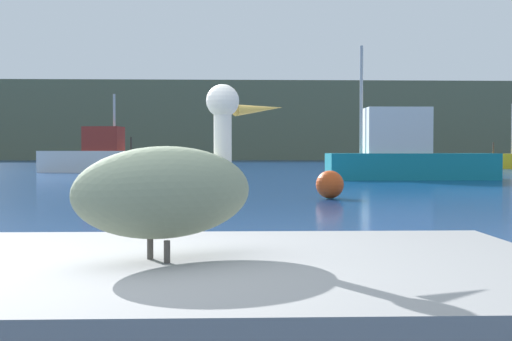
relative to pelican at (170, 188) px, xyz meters
The scene contains 6 objects.
hillside_backdrop 82.11m from the pelican, 90.53° to the left, with size 140.00×15.49×9.41m, color #5B664C.
pier_dock 0.62m from the pelican, 140.40° to the right, with size 3.76×2.19×0.57m, color gray.
pelican is the anchor object (origin of this frame).
fishing_boat_white 31.29m from the pelican, 102.68° to the left, with size 5.00×2.17×3.94m.
fishing_boat_teal 22.93m from the pelican, 72.62° to the left, with size 6.35×2.08×5.08m.
mooring_buoy 12.12m from the pelican, 78.10° to the left, with size 0.64×0.64×0.64m, color #E54C19.
Camera 1 is at (1.05, -3.01, 1.08)m, focal length 46.39 mm.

